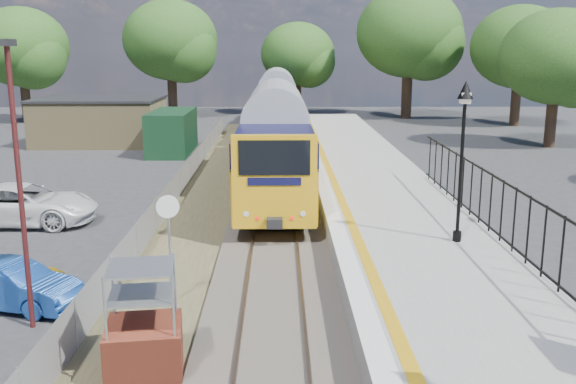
{
  "coord_description": "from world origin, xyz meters",
  "views": [
    {
      "loc": [
        0.15,
        -11.76,
        6.35
      ],
      "look_at": [
        0.42,
        7.67,
        2.0
      ],
      "focal_mm": 40.0,
      "sensor_mm": 36.0,
      "label": 1
    }
  ],
  "objects_px": {
    "car_blue": "(11,285)",
    "victorian_lamp_north": "(464,124)",
    "speed_sign": "(169,231)",
    "train": "(277,114)",
    "brick_plinth": "(143,324)",
    "carpark_lamp": "(18,169)",
    "car_white": "(22,204)"
  },
  "relations": [
    {
      "from": "car_blue",
      "to": "victorian_lamp_north",
      "type": "bearing_deg",
      "value": -61.34
    },
    {
      "from": "speed_sign",
      "to": "train",
      "type": "bearing_deg",
      "value": 69.21
    },
    {
      "from": "brick_plinth",
      "to": "carpark_lamp",
      "type": "height_order",
      "value": "carpark_lamp"
    },
    {
      "from": "victorian_lamp_north",
      "to": "car_white",
      "type": "height_order",
      "value": "victorian_lamp_north"
    },
    {
      "from": "carpark_lamp",
      "to": "car_white",
      "type": "distance_m",
      "value": 10.24
    },
    {
      "from": "victorian_lamp_north",
      "to": "car_white",
      "type": "bearing_deg",
      "value": 160.08
    },
    {
      "from": "speed_sign",
      "to": "car_blue",
      "type": "xyz_separation_m",
      "value": [
        -3.96,
        -0.14,
        -1.36
      ]
    },
    {
      "from": "car_blue",
      "to": "car_white",
      "type": "height_order",
      "value": "car_white"
    },
    {
      "from": "carpark_lamp",
      "to": "train",
      "type": "bearing_deg",
      "value": 77.88
    },
    {
      "from": "train",
      "to": "car_white",
      "type": "bearing_deg",
      "value": -118.58
    },
    {
      "from": "car_white",
      "to": "victorian_lamp_north",
      "type": "bearing_deg",
      "value": -108.33
    },
    {
      "from": "car_white",
      "to": "carpark_lamp",
      "type": "bearing_deg",
      "value": -156.2
    },
    {
      "from": "victorian_lamp_north",
      "to": "car_blue",
      "type": "height_order",
      "value": "victorian_lamp_north"
    },
    {
      "from": "brick_plinth",
      "to": "carpark_lamp",
      "type": "distance_m",
      "value": 4.73
    },
    {
      "from": "victorian_lamp_north",
      "to": "train",
      "type": "distance_m",
      "value": 23.11
    },
    {
      "from": "victorian_lamp_north",
      "to": "train",
      "type": "xyz_separation_m",
      "value": [
        -5.3,
        22.41,
        -1.96
      ]
    },
    {
      "from": "victorian_lamp_north",
      "to": "train",
      "type": "relative_size",
      "value": 0.11
    },
    {
      "from": "brick_plinth",
      "to": "car_blue",
      "type": "height_order",
      "value": "brick_plinth"
    },
    {
      "from": "speed_sign",
      "to": "car_blue",
      "type": "relative_size",
      "value": 0.8
    },
    {
      "from": "brick_plinth",
      "to": "speed_sign",
      "type": "bearing_deg",
      "value": 91.37
    },
    {
      "from": "victorian_lamp_north",
      "to": "carpark_lamp",
      "type": "xyz_separation_m",
      "value": [
        -10.92,
        -3.76,
        -0.53
      ]
    },
    {
      "from": "brick_plinth",
      "to": "speed_sign",
      "type": "height_order",
      "value": "speed_sign"
    },
    {
      "from": "victorian_lamp_north",
      "to": "carpark_lamp",
      "type": "height_order",
      "value": "carpark_lamp"
    },
    {
      "from": "victorian_lamp_north",
      "to": "speed_sign",
      "type": "xyz_separation_m",
      "value": [
        -7.89,
        -2.46,
        -2.35
      ]
    },
    {
      "from": "car_blue",
      "to": "speed_sign",
      "type": "bearing_deg",
      "value": -71.64
    },
    {
      "from": "car_blue",
      "to": "brick_plinth",
      "type": "bearing_deg",
      "value": -114.91
    },
    {
      "from": "train",
      "to": "carpark_lamp",
      "type": "distance_m",
      "value": 26.8
    },
    {
      "from": "victorian_lamp_north",
      "to": "speed_sign",
      "type": "relative_size",
      "value": 1.61
    },
    {
      "from": "train",
      "to": "brick_plinth",
      "type": "bearing_deg",
      "value": -95.01
    },
    {
      "from": "carpark_lamp",
      "to": "car_white",
      "type": "relative_size",
      "value": 1.21
    },
    {
      "from": "victorian_lamp_north",
      "to": "car_white",
      "type": "relative_size",
      "value": 0.85
    },
    {
      "from": "victorian_lamp_north",
      "to": "brick_plinth",
      "type": "distance_m",
      "value": 10.42
    }
  ]
}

